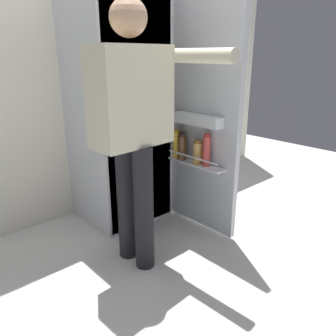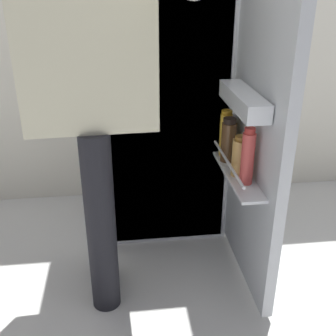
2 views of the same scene
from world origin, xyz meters
name	(u,v)px [view 2 (image 2 of 2)]	position (x,y,z in m)	size (l,w,h in m)	color
ground_plane	(174,270)	(0.00, 0.00, 0.00)	(6.61, 6.61, 0.00)	silver
refrigerator	(167,69)	(0.03, 0.49, 0.88)	(0.67, 1.20, 1.76)	silver
person	(92,82)	(-0.32, -0.09, 0.96)	(0.57, 0.77, 1.59)	black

